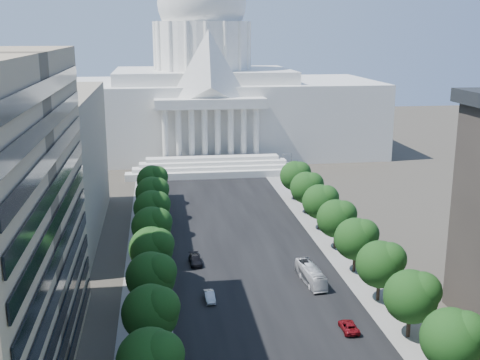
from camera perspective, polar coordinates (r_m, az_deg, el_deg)
name	(u,v)px	position (r m, az deg, el deg)	size (l,w,h in m)	color
road_asphalt	(241,242)	(123.91, 0.11, -5.90)	(30.00, 260.00, 0.01)	black
sidewalk_left	(148,246)	(122.87, -8.75, -6.25)	(8.00, 260.00, 0.02)	gray
sidewalk_right	(331,238)	(127.79, 8.62, -5.43)	(8.00, 260.00, 0.02)	gray
capitol	(203,95)	(212.01, -3.49, 8.01)	(120.00, 56.00, 73.00)	white
office_block_left_far	(2,167)	(132.13, -21.62, 1.13)	(38.00, 52.00, 30.00)	gray
tree_l_c	(153,360)	(70.89, -8.29, -16.50)	(7.79, 7.60, 9.97)	#33261C
tree_l_d	(153,311)	(81.46, -8.27, -12.22)	(7.79, 7.60, 9.97)	#33261C
tree_l_e	(153,275)	(92.38, -8.25, -8.93)	(7.79, 7.60, 9.97)	#33261C
tree_l_f	(153,247)	(103.54, -8.24, -6.35)	(7.79, 7.60, 9.97)	#33261C
tree_l_g	(153,225)	(114.87, -8.23, -4.27)	(7.79, 7.60, 9.97)	#33261C
tree_l_h	(153,207)	(126.33, -8.22, -2.57)	(7.79, 7.60, 9.97)	#33261C
tree_l_i	(153,192)	(137.88, -8.22, -1.15)	(7.79, 7.60, 9.97)	#33261C
tree_l_j	(153,180)	(149.49, -8.21, 0.04)	(7.79, 7.60, 9.97)	#33261C
tree_r_c	(455,338)	(78.86, 19.74, -13.89)	(7.79, 7.60, 9.97)	#33261C
tree_r_d	(414,295)	(88.48, 16.15, -10.44)	(7.79, 7.60, 9.97)	#33261C
tree_r_e	(382,263)	(98.63, 13.34, -7.66)	(7.79, 7.60, 9.97)	#33261C
tree_r_f	(358,238)	(109.15, 11.09, -5.39)	(7.79, 7.60, 9.97)	#33261C
tree_r_g	(338,217)	(119.96, 9.26, -3.52)	(7.79, 7.60, 9.97)	#33261C
tree_r_h	(321,201)	(130.97, 7.73, -1.95)	(7.79, 7.60, 9.97)	#33261C
tree_r_i	(308,187)	(142.14, 6.45, -0.63)	(7.79, 7.60, 9.97)	#33261C
tree_r_j	(296,175)	(153.43, 5.35, 0.49)	(7.79, 7.60, 9.97)	#33261C
streetlight_b	(470,345)	(79.23, 21.01, -14.38)	(2.61, 0.44, 9.00)	gray
streetlight_c	(391,266)	(99.59, 14.13, -7.88)	(2.61, 0.44, 9.00)	gray
streetlight_d	(343,218)	(121.69, 9.79, -3.60)	(2.61, 0.44, 9.00)	gray
streetlight_e	(312,187)	(144.74, 6.83, -0.64)	(2.61, 0.44, 9.00)	gray
streetlight_f	(289,164)	(168.34, 4.70, 1.50)	(2.61, 0.44, 9.00)	gray
car_silver	(209,296)	(98.34, -2.91, -10.97)	(1.54, 4.41, 1.45)	#A7AAAE
car_red	(349,327)	(90.68, 10.27, -13.53)	(2.19, 4.76, 1.32)	maroon
car_dark_b	(195,260)	(112.67, -4.26, -7.60)	(2.20, 5.40, 1.57)	black
city_bus	(311,275)	(105.14, 6.73, -8.90)	(2.45, 10.48, 2.92)	silver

